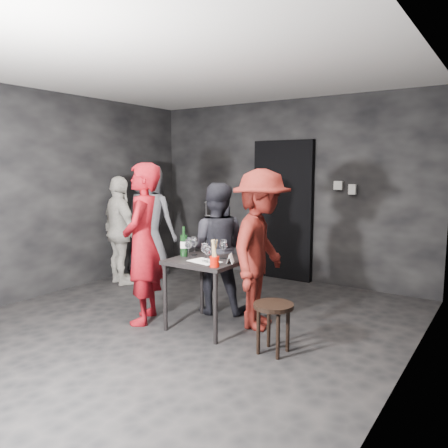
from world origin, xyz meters
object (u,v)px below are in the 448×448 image
Objects in this scene: hand_truck at (213,257)px; man_maroon at (261,239)px; breadstick_cup at (214,254)px; tasting_table at (208,268)px; bystander_cream at (120,228)px; woman_black at (216,247)px; bystander_grey at (149,210)px; wine_bottle at (184,245)px; server_red at (142,230)px; stool at (273,313)px.

man_maroon reaches higher than hand_truck.
breadstick_cup is at bearing 152.54° from man_maroon.
tasting_table is 0.45× the size of bystander_cream.
man_maroon is (0.68, -0.14, 0.17)m from woman_black.
hand_truck is 3.10m from breadstick_cup.
bystander_cream is 2.57m from breadstick_cup.
bystander_cream is (-1.87, 0.25, 0.05)m from woman_black.
tasting_table is 0.45m from breadstick_cup.
hand_truck is 2.68m from tasting_table.
hand_truck is 1.35m from bystander_grey.
hand_truck is 2.61m from wine_bottle.
wine_bottle is 1.13× the size of breadstick_cup.
man_maroon is (1.16, 0.57, -0.07)m from server_red.
server_red is 1.70m from bystander_cream.
stool is at bearing -12.27° from tasting_table.
bystander_grey is at bearing 146.07° from breadstick_cup.
bystander_cream is at bearing -127.54° from hand_truck.
hand_truck reaches higher than stool.
server_red is at bearing -178.34° from stool.
tasting_table is 0.54m from woman_black.
wine_bottle is at bearing 57.04° from woman_black.
wine_bottle is (1.80, -0.75, 0.04)m from bystander_cream.
bystander_cream is at bearing -153.81° from server_red.
tasting_table is 0.36× the size of bystander_grey.
man_maroon is at bearing 129.39° from stool.
server_red reaches higher than hand_truck.
woman_black reaches higher than hand_truck.
tasting_table is 0.39× the size of man_maroon.
tasting_table is 0.37× the size of server_red.
server_red is 6.34× the size of wine_bottle.
wine_bottle is (-0.30, -0.03, 0.22)m from tasting_table.
man_maroon is at bearing 36.32° from tasting_table.
breadstick_cup is (1.75, -2.46, 0.67)m from hand_truck.
breadstick_cup is (2.37, -1.59, -0.16)m from bystander_grey.
hand_truck is at bearing 117.99° from wine_bottle.
bystander_cream is at bearing -32.42° from woman_black.
bystander_cream is 5.81× the size of breadstick_cup.
tasting_table is at bearing 90.62° from woman_black.
woman_black is 0.82× the size of man_maroon.
bystander_grey is at bearing -70.40° from bystander_cream.
hand_truck is 0.55× the size of server_red.
server_red is (-0.71, -0.24, 0.37)m from tasting_table.
wine_bottle is at bearing -174.21° from tasting_table.
bystander_grey is at bearing 57.57° from man_maroon.
bystander_grey reaches higher than man_maroon.
bystander_grey is (0.00, 0.60, 0.21)m from bystander_cream.
bystander_grey is at bearing -140.05° from hand_truck.
wine_bottle reaches higher than stool.
wine_bottle is (1.80, -1.36, -0.17)m from bystander_grey.
tasting_table is (1.48, -2.19, 0.44)m from hand_truck.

